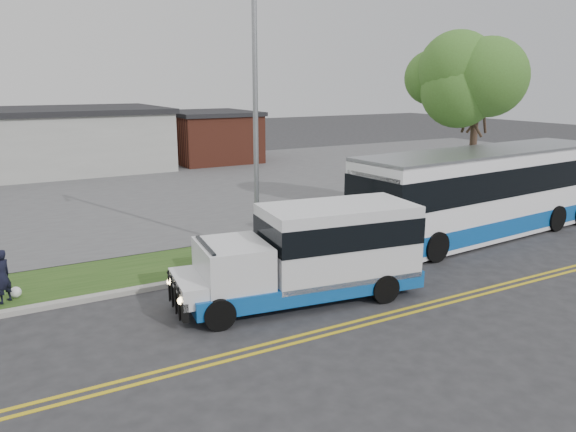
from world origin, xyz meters
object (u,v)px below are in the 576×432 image
tree_east (478,80)px  transit_bus (486,192)px  shuttle_bus (316,250)px  pedestrian (2,276)px  streetlight_near (256,109)px

tree_east → transit_bus: size_ratio=0.65×
shuttle_bus → pedestrian: 8.82m
pedestrian → tree_east: bearing=142.1°
shuttle_bus → transit_bus: 10.07m
pedestrian → transit_bus: bearing=134.6°
streetlight_near → shuttle_bus: size_ratio=1.30×
shuttle_bus → transit_bus: (9.76, 2.49, 0.32)m
tree_east → pedestrian: tree_east is taller
tree_east → pedestrian: (-19.39, -1.10, -5.33)m
tree_east → transit_bus: 5.32m
transit_bus → pedestrian: (-17.70, 1.30, -0.90)m
tree_east → streetlight_near: (-11.00, -0.27, -0.97)m
tree_east → shuttle_bus: 13.32m
streetlight_near → shuttle_bus: streetlight_near is taller
shuttle_bus → pedestrian: bearing=162.1°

